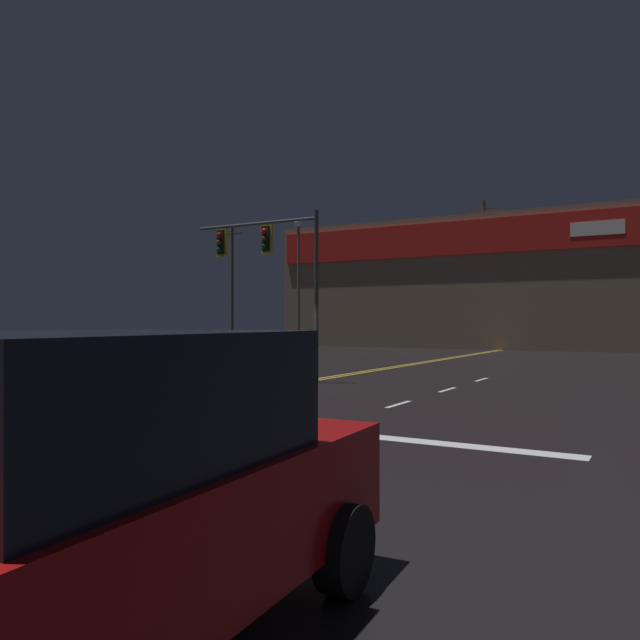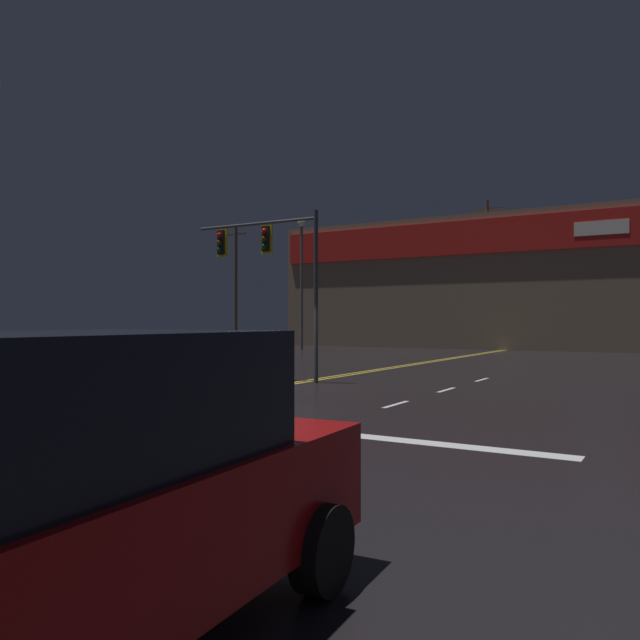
{
  "view_description": "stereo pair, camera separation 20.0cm",
  "coord_description": "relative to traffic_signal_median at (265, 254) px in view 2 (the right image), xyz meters",
  "views": [
    {
      "loc": [
        10.45,
        -15.4,
        1.94
      ],
      "look_at": [
        0.0,
        2.88,
        2.0
      ],
      "focal_mm": 35.0,
      "sensor_mm": 36.0,
      "label": 1
    },
    {
      "loc": [
        10.62,
        -15.3,
        1.94
      ],
      "look_at": [
        0.0,
        2.88,
        2.0
      ],
      "focal_mm": 35.0,
      "sensor_mm": 36.0,
      "label": 2
    }
  ],
  "objects": [
    {
      "name": "ground_plane",
      "position": [
        1.39,
        -1.65,
        -4.19
      ],
      "size": [
        200.0,
        200.0,
        0.0
      ],
      "primitive_type": "plane",
      "color": "black"
    },
    {
      "name": "road_markings",
      "position": [
        2.3,
        -2.76,
        -4.19
      ],
      "size": [
        14.26,
        60.0,
        0.01
      ],
      "color": "gold",
      "rests_on": "ground"
    },
    {
      "name": "traffic_signal_median",
      "position": [
        0.0,
        0.0,
        0.0
      ],
      "size": [
        4.8,
        0.36,
        5.48
      ],
      "color": "#38383D",
      "rests_on": "ground"
    },
    {
      "name": "streetlight_near_right",
      "position": [
        -11.27,
        20.32,
        1.71
      ],
      "size": [
        0.56,
        0.56,
        9.22
      ],
      "color": "#59595E",
      "rests_on": "ground"
    },
    {
      "name": "parked_car",
      "position": [
        8.98,
        -14.63,
        -3.24
      ],
      "size": [
        2.22,
        4.39,
        1.88
      ],
      "color": "#9E0F0F",
      "rests_on": "ground"
    },
    {
      "name": "building_backdrop",
      "position": [
        1.39,
        31.0,
        0.6
      ],
      "size": [
        35.13,
        10.23,
        9.54
      ],
      "color": "#7A6651",
      "rests_on": "ground"
    },
    {
      "name": "utility_pole_row",
      "position": [
        0.56,
        26.49,
        1.06
      ],
      "size": [
        48.91,
        0.26,
        10.41
      ],
      "color": "#4C3828",
      "rests_on": "ground"
    }
  ]
}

